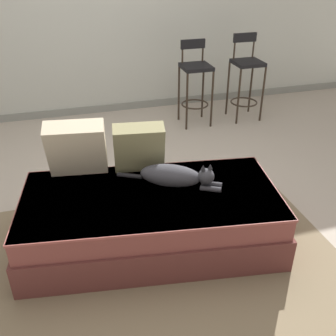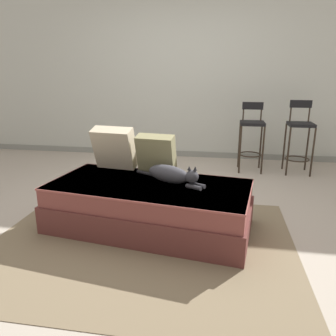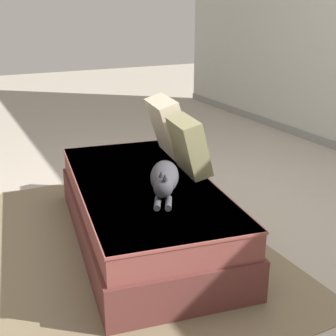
# 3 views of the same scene
# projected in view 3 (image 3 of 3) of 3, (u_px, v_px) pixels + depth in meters

# --- Properties ---
(ground_plane) EXTENTS (16.00, 16.00, 0.00)m
(ground_plane) POSITION_uv_depth(u_px,v_px,m) (197.00, 227.00, 3.25)
(ground_plane) COLOR #A89E8E
(ground_plane) RESTS_ON ground
(area_rug) EXTENTS (2.44, 1.94, 0.01)m
(area_rug) POSITION_uv_depth(u_px,v_px,m) (101.00, 249.00, 2.95)
(area_rug) COLOR #75664C
(area_rug) RESTS_ON ground
(couch) EXTENTS (1.84, 1.08, 0.41)m
(couch) POSITION_uv_depth(u_px,v_px,m) (144.00, 210.00, 3.01)
(couch) COLOR brown
(couch) RESTS_ON ground
(throw_pillow_corner) EXTENTS (0.43, 0.31, 0.43)m
(throw_pillow_corner) POSITION_uv_depth(u_px,v_px,m) (168.00, 126.00, 3.39)
(throw_pillow_corner) COLOR beige
(throw_pillow_corner) RESTS_ON couch
(throw_pillow_middle) EXTENTS (0.38, 0.26, 0.38)m
(throw_pillow_middle) POSITION_uv_depth(u_px,v_px,m) (189.00, 146.00, 3.01)
(throw_pillow_middle) COLOR #847F56
(throw_pillow_middle) RESTS_ON couch
(cat) EXTENTS (0.67, 0.43, 0.19)m
(cat) POSITION_uv_depth(u_px,v_px,m) (164.00, 178.00, 2.78)
(cat) COLOR #333338
(cat) RESTS_ON couch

